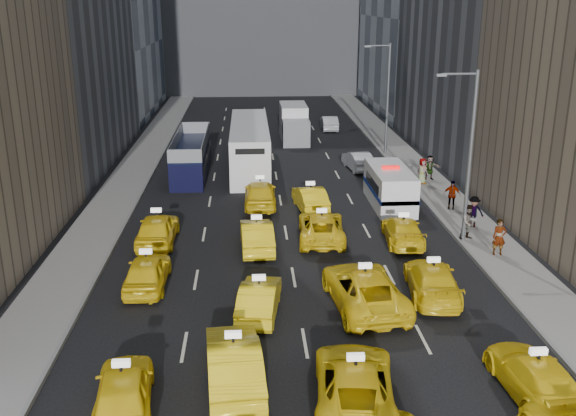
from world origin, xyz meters
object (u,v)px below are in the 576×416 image
Objects in this scene: double_decker at (191,155)px; nypd_van at (390,187)px; box_truck at (294,123)px; pedestrian_0 at (499,237)px; city_bus at (250,146)px.

nypd_van is at bearing -33.96° from double_decker.
pedestrian_0 is (8.13, -28.63, -0.46)m from box_truck.
box_truck reaches higher than pedestrian_0.
double_decker is 5.41× the size of pedestrian_0.
nypd_van is at bearing -48.83° from city_bus.
nypd_van is 20.34m from box_truck.
double_decker is (-12.91, 8.43, 0.29)m from nypd_van.
double_decker is 0.75× the size of city_bus.
box_truck is at bearing 96.31° from nypd_van.
box_truck reaches higher than nypd_van.
city_bus is at bearing 128.78° from pedestrian_0.
double_decker is 4.51m from city_bus.
box_truck is 29.77m from pedestrian_0.
pedestrian_0 is (12.21, -18.60, -0.63)m from city_bus.
double_decker reaches higher than nypd_van.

